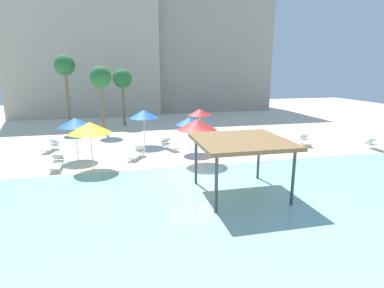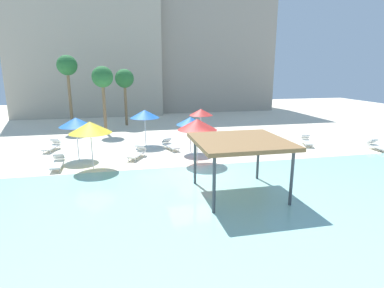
# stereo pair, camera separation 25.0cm
# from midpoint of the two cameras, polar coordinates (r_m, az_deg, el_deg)

# --- Properties ---
(ground_plane) EXTENTS (80.00, 80.00, 0.00)m
(ground_plane) POSITION_cam_midpoint_polar(r_m,az_deg,el_deg) (17.58, 0.25, -5.71)
(ground_plane) COLOR beige
(lagoon_water) EXTENTS (44.00, 13.50, 0.04)m
(lagoon_water) POSITION_cam_midpoint_polar(r_m,az_deg,el_deg) (12.90, 5.48, -13.18)
(lagoon_water) COLOR #99D1C6
(lagoon_water) RESTS_ON ground
(shade_pavilion) EXTENTS (4.15, 4.15, 2.67)m
(shade_pavilion) POSITION_cam_midpoint_polar(r_m,az_deg,el_deg) (14.46, 9.29, 0.18)
(shade_pavilion) COLOR #42474C
(shade_pavilion) RESTS_ON ground
(beach_umbrella_blue_1) EXTENTS (2.14, 2.14, 2.75)m
(beach_umbrella_blue_1) POSITION_cam_midpoint_polar(r_m,az_deg,el_deg) (21.57, -20.22, 3.79)
(beach_umbrella_blue_1) COLOR silver
(beach_umbrella_blue_1) RESTS_ON ground
(beach_umbrella_yellow_2) EXTENTS (2.47, 2.47, 2.83)m
(beach_umbrella_yellow_2) POSITION_cam_midpoint_polar(r_m,az_deg,el_deg) (19.09, -17.81, 2.92)
(beach_umbrella_yellow_2) COLOR silver
(beach_umbrella_yellow_2) RESTS_ON ground
(beach_umbrella_red_3) EXTENTS (1.95, 1.95, 2.62)m
(beach_umbrella_red_3) POSITION_cam_midpoint_polar(r_m,az_deg,el_deg) (25.68, 1.94, 5.86)
(beach_umbrella_red_3) COLOR silver
(beach_umbrella_red_3) RESTS_ON ground
(beach_umbrella_red_5) EXTENTS (2.47, 2.47, 2.81)m
(beach_umbrella_red_5) POSITION_cam_midpoint_polar(r_m,az_deg,el_deg) (19.29, 1.34, 3.62)
(beach_umbrella_red_5) COLOR silver
(beach_umbrella_red_5) RESTS_ON ground
(beach_umbrella_blue_6) EXTENTS (1.98, 1.98, 2.54)m
(beach_umbrella_blue_6) POSITION_cam_midpoint_polar(r_m,az_deg,el_deg) (21.85, 0.03, 4.26)
(beach_umbrella_blue_6) COLOR silver
(beach_umbrella_blue_6) RESTS_ON ground
(beach_umbrella_blue_7) EXTENTS (2.24, 2.24, 2.75)m
(beach_umbrella_blue_7) POSITION_cam_midpoint_polar(r_m,az_deg,el_deg) (24.25, -8.37, 5.48)
(beach_umbrella_blue_7) COLOR silver
(beach_umbrella_blue_7) RESTS_ON ground
(lounge_chair_0) EXTENTS (1.39, 1.96, 0.74)m
(lounge_chair_0) POSITION_cam_midpoint_polar(r_m,az_deg,el_deg) (21.15, -9.62, -1.61)
(lounge_chair_0) COLOR white
(lounge_chair_0) RESTS_ON ground
(lounge_chair_2) EXTENTS (1.21, 1.99, 0.74)m
(lounge_chair_2) POSITION_cam_midpoint_polar(r_m,az_deg,el_deg) (25.97, 20.52, 0.55)
(lounge_chair_2) COLOR white
(lounge_chair_2) RESTS_ON ground
(lounge_chair_3) EXTENTS (0.61, 1.90, 0.74)m
(lounge_chair_3) POSITION_cam_midpoint_polar(r_m,az_deg,el_deg) (26.53, 31.15, -0.31)
(lounge_chair_3) COLOR white
(lounge_chair_3) RESTS_ON ground
(lounge_chair_4) EXTENTS (1.05, 1.99, 0.74)m
(lounge_chair_4) POSITION_cam_midpoint_polar(r_m,az_deg,el_deg) (24.88, -23.96, -0.31)
(lounge_chair_4) COLOR white
(lounge_chair_4) RESTS_ON ground
(lounge_chair_5) EXTENTS (1.15, 1.99, 0.74)m
(lounge_chair_5) POSITION_cam_midpoint_polar(r_m,az_deg,el_deg) (23.11, -3.73, -0.14)
(lounge_chair_5) COLOR white
(lounge_chair_5) RESTS_ON ground
(lounge_chair_6) EXTENTS (0.65, 1.91, 0.74)m
(lounge_chair_6) POSITION_cam_midpoint_polar(r_m,az_deg,el_deg) (20.35, -23.10, -3.15)
(lounge_chair_6) COLOR white
(lounge_chair_6) RESTS_ON ground
(palm_tree_0) EXTENTS (1.90, 1.90, 5.80)m
(palm_tree_0) POSITION_cam_midpoint_polar(r_m,az_deg,el_deg) (33.15, -12.05, 11.46)
(palm_tree_0) COLOR brown
(palm_tree_0) RESTS_ON ground
(palm_tree_1) EXTENTS (1.90, 1.90, 6.06)m
(palm_tree_1) POSITION_cam_midpoint_polar(r_m,az_deg,el_deg) (29.62, -15.85, 11.49)
(palm_tree_1) COLOR brown
(palm_tree_1) RESTS_ON ground
(palm_tree_2) EXTENTS (1.90, 1.90, 7.09)m
(palm_tree_2) POSITION_cam_midpoint_polar(r_m,az_deg,el_deg) (32.62, -21.70, 12.92)
(palm_tree_2) COLOR brown
(palm_tree_2) RESTS_ON ground
(hotel_block_0) EXTENTS (17.93, 11.42, 15.32)m
(hotel_block_0) POSITION_cam_midpoint_polar(r_m,az_deg,el_deg) (45.18, -18.10, 15.34)
(hotel_block_0) COLOR #B2A893
(hotel_block_0) RESTS_ON ground
(hotel_block_1) EXTENTS (17.96, 10.82, 17.47)m
(hotel_block_1) POSITION_cam_midpoint_polar(r_m,az_deg,el_deg) (47.91, 2.04, 17.13)
(hotel_block_1) COLOR #9E9384
(hotel_block_1) RESTS_ON ground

